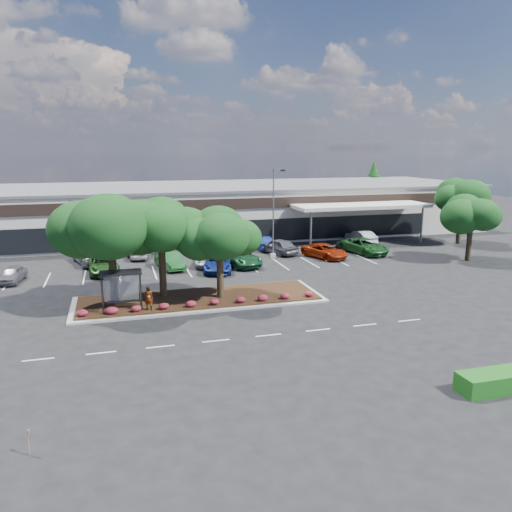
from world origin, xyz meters
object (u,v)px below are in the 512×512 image
object	(u,v)px
light_pole	(274,219)
survey_stake	(29,439)
car_0	(12,274)
car_1	(103,265)

from	to	relation	value
light_pole	survey_stake	world-z (taller)	light_pole
light_pole	survey_stake	size ratio (longest dim) A/B	8.80
light_pole	survey_stake	xyz separation A→B (m)	(-18.94, -29.60, -3.31)
light_pole	survey_stake	bearing A→B (deg)	-122.61
car_0	car_1	world-z (taller)	car_1
light_pole	survey_stake	distance (m)	35.30
car_1	survey_stake	bearing A→B (deg)	-99.36
light_pole	car_1	distance (m)	17.13
survey_stake	car_0	distance (m)	26.94
survey_stake	car_1	distance (m)	27.71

